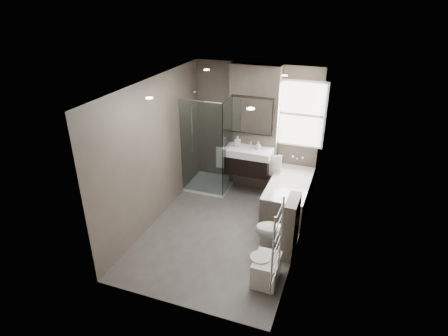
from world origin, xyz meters
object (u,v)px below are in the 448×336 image
at_px(bathtub, 289,194).
at_px(toilet, 276,231).
at_px(vanity, 248,160).
at_px(bidet, 266,269).

distance_m(bathtub, toilet, 1.32).
relative_size(vanity, toilet, 1.39).
relative_size(bathtub, toilet, 2.34).
xyz_separation_m(bathtub, bidet, (0.09, -2.12, -0.11)).
relative_size(bathtub, bidet, 3.10).
bearing_deg(toilet, bathtub, 174.86).
bearing_deg(vanity, bathtub, -19.37).
bearing_deg(bathtub, toilet, -88.04).
bearing_deg(bidet, toilet, 93.13).
relative_size(vanity, bathtub, 0.59).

